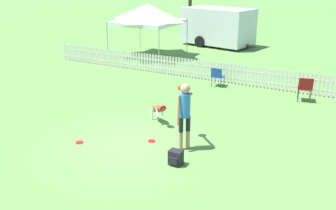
# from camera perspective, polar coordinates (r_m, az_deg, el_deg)

# --- Properties ---
(ground_plane) EXTENTS (240.00, 240.00, 0.00)m
(ground_plane) POSITION_cam_1_polar(r_m,az_deg,el_deg) (10.03, -5.78, -6.32)
(ground_plane) COLOR #5B8C42
(handler_person) EXTENTS (0.72, 1.08, 1.77)m
(handler_person) POSITION_cam_1_polar(r_m,az_deg,el_deg) (9.48, 2.52, -0.48)
(handler_person) COLOR tan
(handler_person) RESTS_ON ground_plane
(leaping_dog) EXTENTS (0.90, 0.77, 0.71)m
(leaping_dog) POSITION_cam_1_polar(r_m,az_deg,el_deg) (11.33, -1.52, -0.64)
(leaping_dog) COLOR brown
(leaping_dog) RESTS_ON ground_plane
(frisbee_near_handler) EXTENTS (0.21, 0.21, 0.02)m
(frisbee_near_handler) POSITION_cam_1_polar(r_m,az_deg,el_deg) (10.47, -13.34, -5.55)
(frisbee_near_handler) COLOR red
(frisbee_near_handler) RESTS_ON ground_plane
(frisbee_near_dog) EXTENTS (0.21, 0.21, 0.02)m
(frisbee_near_dog) POSITION_cam_1_polar(r_m,az_deg,el_deg) (10.28, -2.53, -5.50)
(frisbee_near_dog) COLOR red
(frisbee_near_dog) RESTS_ON ground_plane
(backpack_on_grass) EXTENTS (0.32, 0.28, 0.37)m
(backpack_on_grass) POSITION_cam_1_polar(r_m,az_deg,el_deg) (9.03, 1.18, -8.02)
(backpack_on_grass) COLOR black
(backpack_on_grass) RESTS_ON ground_plane
(picket_fence) EXTENTS (17.75, 0.04, 0.84)m
(picket_fence) POSITION_cam_1_polar(r_m,az_deg,el_deg) (15.70, 8.54, 4.87)
(picket_fence) COLOR beige
(picket_fence) RESTS_ON ground_plane
(folding_chair_blue_left) EXTENTS (0.46, 0.48, 0.78)m
(folding_chair_blue_left) POSITION_cam_1_polar(r_m,az_deg,el_deg) (15.13, 7.54, 4.52)
(folding_chair_blue_left) COLOR #333338
(folding_chair_blue_left) RESTS_ON ground_plane
(folding_chair_center) EXTENTS (0.58, 0.60, 0.90)m
(folding_chair_center) POSITION_cam_1_polar(r_m,az_deg,el_deg) (14.05, 20.19, 2.59)
(folding_chair_center) COLOR #333338
(folding_chair_center) RESTS_ON ground_plane
(canopy_tent_main) EXTENTS (3.16, 3.16, 2.79)m
(canopy_tent_main) POSITION_cam_1_polar(r_m,az_deg,el_deg) (20.30, -3.07, 13.67)
(canopy_tent_main) COLOR #B2B2B2
(canopy_tent_main) RESTS_ON ground_plane
(equipment_trailer) EXTENTS (5.10, 3.02, 2.28)m
(equipment_trailer) POSITION_cam_1_polar(r_m,az_deg,el_deg) (23.73, 7.60, 11.84)
(equipment_trailer) COLOR silver
(equipment_trailer) RESTS_ON ground_plane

